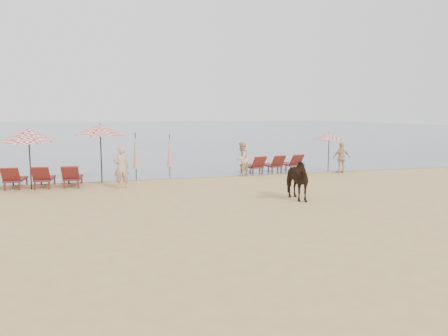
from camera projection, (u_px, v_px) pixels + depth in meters
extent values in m
plane|color=tan|center=(278.00, 233.00, 11.27)|extent=(120.00, 120.00, 0.00)
cube|color=#51606B|center=(119.00, 128.00, 87.46)|extent=(160.00, 140.00, 0.06)
cube|color=maroon|center=(16.00, 179.00, 18.07)|extent=(0.78, 1.49, 0.08)
cube|color=maroon|center=(10.00, 175.00, 17.29)|extent=(0.70, 0.52, 0.63)
cube|color=maroon|center=(45.00, 179.00, 18.30)|extent=(0.78, 1.49, 0.08)
cube|color=maroon|center=(41.00, 174.00, 17.52)|extent=(0.70, 0.52, 0.63)
cube|color=maroon|center=(73.00, 178.00, 18.53)|extent=(0.78, 1.49, 0.08)
cube|color=maroon|center=(70.00, 173.00, 17.75)|extent=(0.70, 0.52, 0.63)
cube|color=maroon|center=(252.00, 166.00, 22.50)|extent=(0.88, 1.52, 0.08)
cube|color=maroon|center=(259.00, 162.00, 21.78)|extent=(0.73, 0.57, 0.63)
cube|color=maroon|center=(270.00, 165.00, 22.98)|extent=(0.88, 1.52, 0.08)
cube|color=maroon|center=(278.00, 161.00, 22.25)|extent=(0.73, 0.57, 0.63)
cube|color=maroon|center=(288.00, 164.00, 23.45)|extent=(0.88, 1.52, 0.08)
cube|color=maroon|center=(297.00, 160.00, 22.73)|extent=(0.73, 0.57, 0.63)
cylinder|color=black|center=(101.00, 156.00, 19.42)|extent=(0.05, 0.05, 2.41)
cone|color=red|center=(100.00, 130.00, 19.28)|extent=(2.30, 2.30, 0.49)
sphere|color=black|center=(100.00, 125.00, 19.25)|extent=(0.09, 0.09, 0.09)
cylinder|color=black|center=(30.00, 161.00, 17.68)|extent=(0.05, 0.05, 2.28)
cone|color=red|center=(29.00, 135.00, 17.54)|extent=(2.01, 2.05, 0.68)
sphere|color=black|center=(28.00, 129.00, 17.51)|extent=(0.08, 0.08, 0.08)
cylinder|color=black|center=(328.00, 154.00, 23.11)|extent=(0.04, 0.04, 1.92)
cone|color=red|center=(329.00, 136.00, 22.99)|extent=(1.70, 1.70, 0.38)
sphere|color=black|center=(329.00, 133.00, 22.97)|extent=(0.07, 0.07, 0.07)
cylinder|color=black|center=(136.00, 156.00, 20.14)|extent=(0.05, 0.05, 2.20)
cone|color=red|center=(136.00, 151.00, 20.11)|extent=(0.27, 0.27, 1.65)
cylinder|color=black|center=(170.00, 156.00, 21.07)|extent=(0.05, 0.05, 2.10)
cone|color=red|center=(170.00, 150.00, 21.04)|extent=(0.26, 0.26, 1.58)
imported|color=black|center=(294.00, 179.00, 15.58)|extent=(0.84, 1.77, 1.48)
imported|color=tan|center=(121.00, 167.00, 17.92)|extent=(0.68, 0.48, 1.75)
imported|color=#DFB68B|center=(242.00, 159.00, 21.54)|extent=(1.03, 1.01, 1.67)
imported|color=tan|center=(342.00, 158.00, 22.59)|extent=(0.95, 0.46, 1.57)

